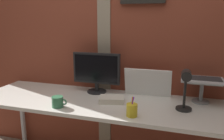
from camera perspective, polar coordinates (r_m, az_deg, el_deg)
brick_wall_back at (r=2.22m, az=-0.16°, el=8.32°), size 3.03×0.16×2.48m
desk at (r=1.96m, az=-0.86°, el=-9.61°), size 2.33×0.66×0.73m
monitor at (r=2.12m, az=-3.91°, el=-0.06°), size 0.45×0.18×0.37m
laptop_stand at (r=2.02m, az=21.50°, el=-4.09°), size 0.28×0.22×0.19m
laptop at (r=2.05m, az=21.64°, el=-0.31°), size 0.34×0.29×0.24m
whiteboard_panel at (r=2.06m, az=8.88°, el=-3.13°), size 0.41×0.07×0.25m
desk_lamp at (r=1.74m, az=17.88°, el=-3.90°), size 0.12×0.20×0.33m
pen_cup at (r=1.65m, az=4.98°, el=-9.91°), size 0.08×0.08×0.15m
coffee_mug at (r=1.86m, az=-13.39°, el=-7.73°), size 0.13×0.09×0.09m
paper_clutter_stack at (r=1.92m, az=-0.10°, el=-7.34°), size 0.23×0.18×0.04m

